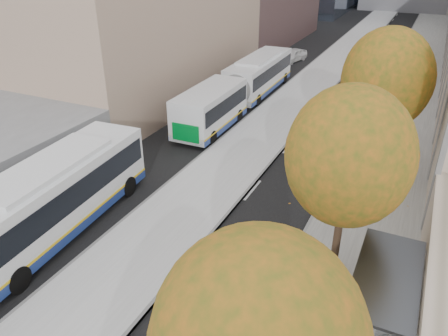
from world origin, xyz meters
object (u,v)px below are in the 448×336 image
Objects in this scene: bus_far at (241,87)px; cyclist at (243,294)px; bus_shelter at (392,288)px; distant_car at (293,55)px.

bus_far is 9.02× the size of cyclist.
bus_shelter is at bearing 20.27° from cyclist.
bus_shelter is 4.84m from cyclist.
cyclist is at bearing -60.43° from distant_car.
bus_far is (-13.04, 18.55, -0.61)m from bus_shelter.
bus_far is 15.41m from distant_car.
distant_car is at bearing 115.61° from cyclist.
bus_far reaches higher than distant_car.
bus_far is 21.11m from cyclist.
cyclist is 35.88m from distant_car.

